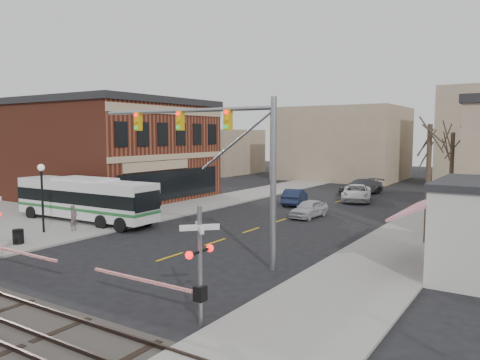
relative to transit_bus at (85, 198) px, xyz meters
The scene contains 18 objects.
ground 13.01m from the transit_bus, 27.56° to the right, with size 160.00×160.00×0.00m, color black.
sidewalk_west 14.26m from the transit_bus, 82.16° to the left, with size 5.00×60.00×0.12m, color gray.
sidewalk_east 25.26m from the transit_bus, 33.84° to the left, with size 5.00×60.00×0.12m, color gray.
brick_building 18.76m from the transit_bus, 147.17° to the left, with size 30.40×15.40×9.60m.
tree_east_a 22.82m from the transit_bus, 15.38° to the left, with size 0.28×0.28×6.75m.
tree_east_b 25.33m from the transit_bus, 28.43° to the left, with size 0.28×0.28×6.30m.
tree_east_c 30.14m from the transit_bus, 41.77° to the left, with size 0.28×0.28×7.20m.
transit_bus is the anchor object (origin of this frame).
traffic_signal_mast 14.92m from the transit_bus, 12.33° to the right, with size 10.93×0.30×8.00m.
rr_crossing_east 20.28m from the transit_bus, 29.50° to the right, with size 5.60×1.36×4.00m.
street_lamp 4.46m from the transit_bus, 76.18° to the right, with size 0.44×0.44×4.33m.
trash_bin 7.36m from the transit_bus, 69.03° to the right, with size 0.60×0.60×0.82m, color black.
car_a 16.46m from the transit_bus, 39.87° to the left, with size 1.59×3.94×1.34m, color #B4B4B9.
car_b 18.07m from the transit_bus, 60.65° to the left, with size 1.52×4.37×1.44m, color #161D37.
car_c 24.52m from the transit_bus, 58.66° to the left, with size 2.58×5.60×1.56m, color silver.
car_d 28.52m from the transit_bus, 66.43° to the left, with size 2.22×5.46×1.58m, color #38393D.
pedestrian_near 3.51m from the transit_bus, 51.36° to the right, with size 0.60×0.39×1.65m, color #5E4E4B.
pedestrian_far 2.84m from the transit_bus, 85.07° to the left, with size 0.83×0.64×1.70m, color #3A3F66.
Camera 1 is at (15.83, -15.81, 6.30)m, focal length 35.00 mm.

